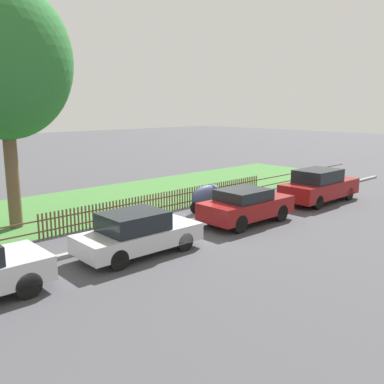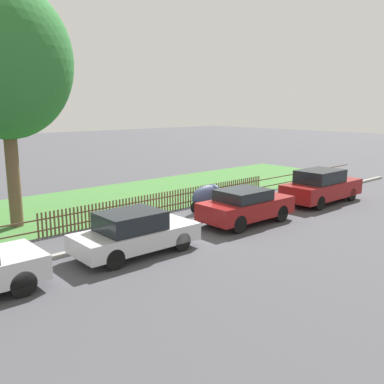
% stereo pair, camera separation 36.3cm
% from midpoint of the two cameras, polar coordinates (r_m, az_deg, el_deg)
% --- Properties ---
extents(ground_plane, '(120.00, 120.00, 0.00)m').
position_cam_midpoint_polar(ground_plane, '(17.16, 1.75, -3.92)').
color(ground_plane, '#424247').
extents(kerb_stone, '(30.77, 0.20, 0.12)m').
position_cam_midpoint_polar(kerb_stone, '(17.21, 1.52, -3.66)').
color(kerb_stone, gray).
rests_on(kerb_stone, ground).
extents(grass_strip, '(30.77, 7.27, 0.01)m').
position_cam_midpoint_polar(grass_strip, '(21.71, -9.56, -0.80)').
color(grass_strip, '#3D7033').
rests_on(grass_strip, ground).
extents(park_fence, '(30.77, 0.05, 0.91)m').
position_cam_midpoint_polar(park_fence, '(18.77, -3.42, -1.18)').
color(park_fence, brown).
rests_on(park_fence, ground).
extents(parked_car_black_saloon, '(3.99, 1.75, 1.37)m').
position_cam_midpoint_polar(parked_car_black_saloon, '(13.38, -8.08, -5.42)').
color(parked_car_black_saloon, '#BCBCC1').
rests_on(parked_car_black_saloon, ground).
extents(parked_car_navy_estate, '(3.99, 1.81, 1.38)m').
position_cam_midpoint_polar(parked_car_navy_estate, '(16.84, 6.60, -1.76)').
color(parked_car_navy_estate, maroon).
rests_on(parked_car_navy_estate, ground).
extents(parked_car_red_compact, '(4.53, 1.76, 1.60)m').
position_cam_midpoint_polar(parked_car_red_compact, '(21.23, 16.14, 0.80)').
color(parked_car_red_compact, maroon).
rests_on(parked_car_red_compact, ground).
extents(covered_motorcycle, '(1.79, 0.74, 1.15)m').
position_cam_midpoint_polar(covered_motorcycle, '(18.69, 1.45, -0.49)').
color(covered_motorcycle, black).
rests_on(covered_motorcycle, ground).
extents(tree_behind_motorcycle, '(4.86, 4.86, 8.91)m').
position_cam_midpoint_polar(tree_behind_motorcycle, '(17.22, -24.49, 15.58)').
color(tree_behind_motorcycle, brown).
rests_on(tree_behind_motorcycle, ground).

